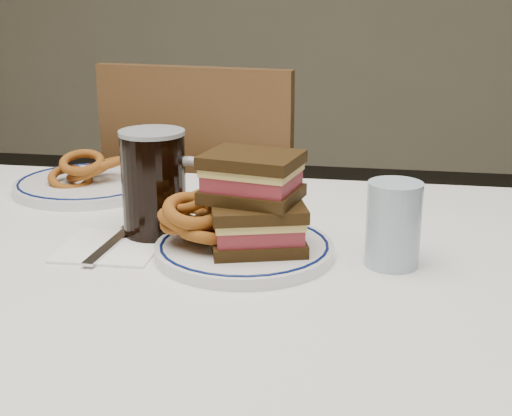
% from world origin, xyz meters
% --- Properties ---
extents(dining_table, '(1.27, 0.87, 0.75)m').
position_xyz_m(dining_table, '(0.00, 0.00, 0.64)').
color(dining_table, white).
rests_on(dining_table, floor).
extents(chair_far, '(0.49, 0.49, 0.95)m').
position_xyz_m(chair_far, '(-0.00, 0.67, 0.52)').
color(chair_far, '#402914').
rests_on(chair_far, floor).
extents(main_plate, '(0.25, 0.25, 0.02)m').
position_xyz_m(main_plate, '(0.19, 0.00, 0.76)').
color(main_plate, silver).
rests_on(main_plate, dining_table).
extents(reuben_sandwich, '(0.16, 0.14, 0.13)m').
position_xyz_m(reuben_sandwich, '(0.21, -0.01, 0.83)').
color(reuben_sandwich, black).
rests_on(reuben_sandwich, main_plate).
extents(onion_rings_main, '(0.13, 0.12, 0.10)m').
position_xyz_m(onion_rings_main, '(0.13, -0.01, 0.80)').
color(onion_rings_main, '#663C0D').
rests_on(onion_rings_main, main_plate).
extents(ketchup_ramekin, '(0.06, 0.06, 0.03)m').
position_xyz_m(ketchup_ramekin, '(0.16, 0.10, 0.79)').
color(ketchup_ramekin, silver).
rests_on(ketchup_ramekin, main_plate).
extents(beer_mug, '(0.15, 0.10, 0.16)m').
position_xyz_m(beer_mug, '(0.05, 0.06, 0.83)').
color(beer_mug, black).
rests_on(beer_mug, dining_table).
extents(water_glass, '(0.07, 0.07, 0.12)m').
position_xyz_m(water_glass, '(0.40, 0.00, 0.81)').
color(water_glass, '#A2BCD1').
rests_on(water_glass, dining_table).
extents(far_plate, '(0.27, 0.27, 0.02)m').
position_xyz_m(far_plate, '(-0.16, 0.28, 0.76)').
color(far_plate, silver).
rests_on(far_plate, dining_table).
extents(onion_rings_far, '(0.14, 0.12, 0.08)m').
position_xyz_m(onion_rings_far, '(-0.16, 0.27, 0.79)').
color(onion_rings_far, '#663C0D').
rests_on(onion_rings_far, far_plate).
extents(napkin_fork, '(0.14, 0.19, 0.01)m').
position_xyz_m(napkin_fork, '(-0.00, -0.00, 0.75)').
color(napkin_fork, white).
rests_on(napkin_fork, dining_table).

